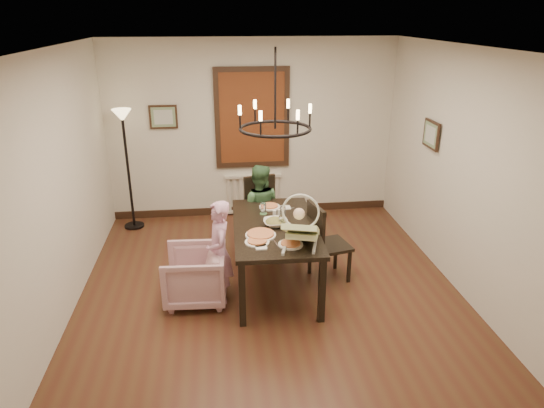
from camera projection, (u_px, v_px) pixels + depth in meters
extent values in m
cube|color=#4C2E1A|center=(270.00, 292.00, 5.82)|extent=(4.50, 5.00, 0.01)
cube|color=white|center=(270.00, 48.00, 4.79)|extent=(4.50, 5.00, 0.01)
cube|color=beige|center=(252.00, 130.00, 7.61)|extent=(4.50, 0.01, 2.80)
cube|color=beige|center=(57.00, 190.00, 5.06)|extent=(0.01, 5.00, 2.80)
cube|color=beige|center=(465.00, 174.00, 5.55)|extent=(0.01, 5.00, 2.80)
cube|color=black|center=(275.00, 227.00, 5.69)|extent=(1.01, 1.74, 0.05)
cube|color=black|center=(242.00, 295.00, 5.06)|extent=(0.07, 0.07, 0.76)
cube|color=black|center=(238.00, 231.00, 6.54)|extent=(0.07, 0.07, 0.76)
cube|color=black|center=(322.00, 291.00, 5.14)|extent=(0.07, 0.07, 0.76)
cube|color=black|center=(300.00, 228.00, 6.62)|extent=(0.07, 0.07, 0.76)
imported|color=#CA9AA1|center=(195.00, 275.00, 5.55)|extent=(0.74, 0.73, 0.64)
imported|color=#D093B3|center=(220.00, 261.00, 5.49)|extent=(0.28, 0.39, 1.01)
imported|color=#3D663D|center=(259.00, 216.00, 6.64)|extent=(0.57, 0.47, 1.04)
imported|color=white|center=(276.00, 222.00, 5.65)|extent=(0.34, 0.34, 0.08)
cylinder|color=tan|center=(261.00, 234.00, 5.39)|extent=(0.34, 0.34, 0.04)
cylinder|color=silver|center=(282.00, 222.00, 5.59)|extent=(0.07, 0.07, 0.14)
cube|color=brown|center=(252.00, 118.00, 7.50)|extent=(1.00, 0.03, 1.40)
cube|color=black|center=(163.00, 117.00, 7.35)|extent=(0.42, 0.03, 0.36)
cube|color=black|center=(431.00, 135.00, 6.29)|extent=(0.03, 0.42, 0.36)
torus|color=black|center=(275.00, 129.00, 5.26)|extent=(0.80, 0.80, 0.04)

